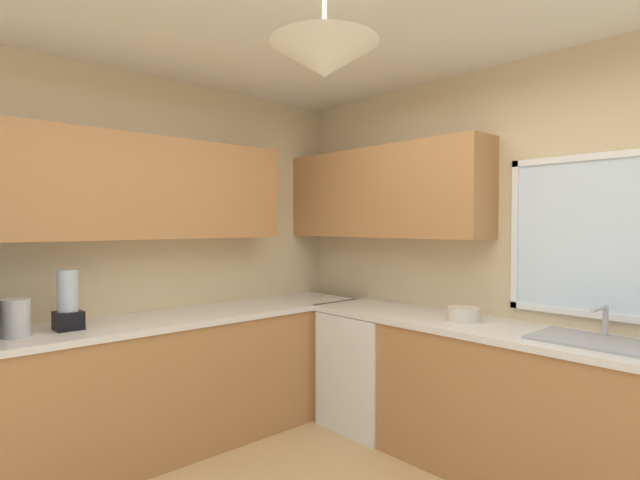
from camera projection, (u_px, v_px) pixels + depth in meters
The scene contains 8 objects.
room_shell at pixel (299, 173), 2.99m from camera, with size 4.20×3.74×2.69m.
counter_run_left at pixel (150, 387), 3.31m from camera, with size 0.65×3.35×0.92m.
counter_run_back at pixel (538, 411), 2.87m from camera, with size 3.29×0.65×0.92m.
dishwasher at pixel (371, 369), 3.80m from camera, with size 0.60×0.60×0.87m, color white.
kettle at pixel (16, 318), 2.76m from camera, with size 0.15×0.15×0.21m, color #B7B7BC.
sink_assembly at pixel (595, 340), 2.64m from camera, with size 0.61×0.40×0.19m.
bowl at pixel (464, 314), 3.22m from camera, with size 0.21×0.21×0.09m, color beige.
blender_appliance at pixel (68, 303), 2.95m from camera, with size 0.15×0.15×0.36m.
Camera 1 is at (1.47, -1.35, 1.55)m, focal length 27.71 mm.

